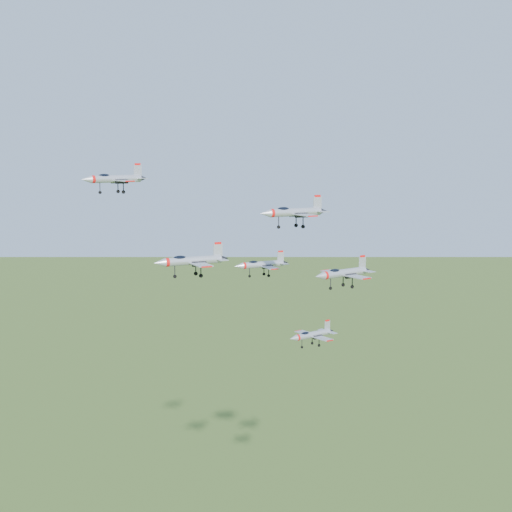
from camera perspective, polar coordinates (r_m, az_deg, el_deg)
jet_lead at (r=128.72m, az=-11.28°, el=6.09°), size 12.58×10.34×3.37m
jet_left_high at (r=122.51m, az=-5.22°, el=-0.36°), size 13.70×11.51×3.68m
jet_right_high at (r=118.89m, az=3.00°, el=3.54°), size 12.85×10.77×3.44m
jet_left_low at (r=147.91m, az=0.42°, el=-0.67°), size 12.36×10.40×3.32m
jet_right_low at (r=133.42m, az=6.95°, el=-1.36°), size 13.76×11.30×3.69m
jet_trail at (r=139.64m, az=4.47°, el=-6.29°), size 11.28×9.25×3.03m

